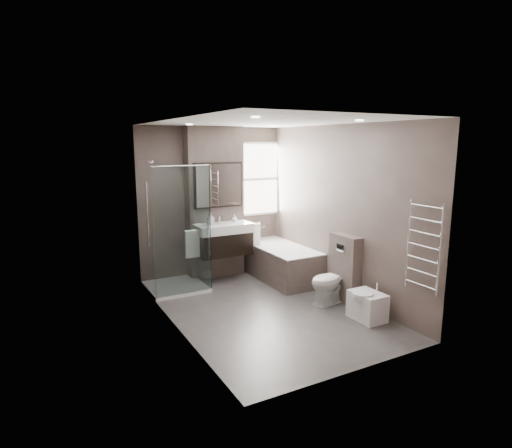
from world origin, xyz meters
TOP-DOWN VIEW (x-y plane):
  - room at (0.00, 0.00)m, footprint 2.70×3.90m
  - vanity_pier at (0.00, 1.77)m, footprint 1.00×0.25m
  - vanity at (0.00, 1.43)m, footprint 0.95×0.47m
  - mirror_cabinet at (0.00, 1.61)m, footprint 0.86×0.08m
  - towel_left at (-0.56, 1.40)m, footprint 0.24×0.06m
  - towel_right at (0.56, 1.40)m, footprint 0.24×0.06m
  - shower_enclosure at (-0.75, 1.35)m, footprint 0.90×0.90m
  - bathtub at (0.92, 1.10)m, footprint 0.75×1.60m
  - window at (0.90, 1.88)m, footprint 0.98×0.06m
  - toilet at (0.97, -0.24)m, footprint 0.73×0.48m
  - cistern_box at (1.21, -0.25)m, footprint 0.19×0.55m
  - bidet at (1.01, -0.96)m, footprint 0.40×0.47m
  - towel_radiator at (1.25, -1.60)m, footprint 0.03×0.49m
  - soap_bottle_a at (-0.22, 1.43)m, footprint 0.09×0.09m
  - soap_bottle_b at (0.24, 1.50)m, footprint 0.10×0.10m

SIDE VIEW (x-z plane):
  - bidet at x=1.01m, z-range -0.05..0.44m
  - bathtub at x=0.92m, z-range 0.03..0.60m
  - toilet at x=0.97m, z-range 0.00..0.69m
  - shower_enclosure at x=-0.75m, z-range -0.51..1.49m
  - cistern_box at x=1.21m, z-range 0.00..1.00m
  - towel_left at x=-0.56m, z-range 0.50..0.94m
  - towel_right at x=0.56m, z-range 0.50..0.94m
  - vanity at x=0.00m, z-range 0.41..1.07m
  - soap_bottle_b at x=0.24m, z-range 1.00..1.13m
  - soap_bottle_a at x=-0.22m, z-range 1.00..1.20m
  - towel_radiator at x=1.25m, z-range 0.57..1.67m
  - room at x=0.00m, z-range -0.05..2.65m
  - vanity_pier at x=0.00m, z-range 0.00..2.60m
  - mirror_cabinet at x=0.00m, z-range 1.25..2.01m
  - window at x=0.90m, z-range 1.01..2.34m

